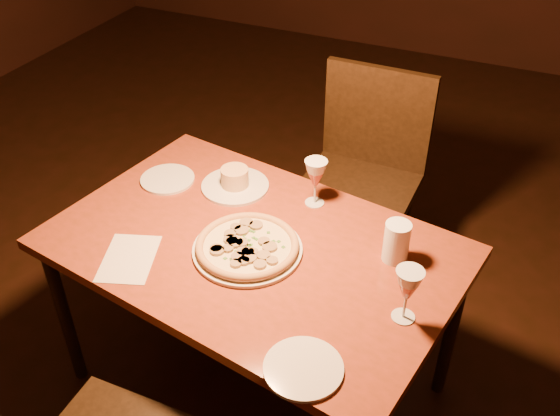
% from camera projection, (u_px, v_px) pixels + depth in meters
% --- Properties ---
extents(floor, '(7.00, 7.00, 0.00)m').
position_uv_depth(floor, '(262.00, 395.00, 2.36)').
color(floor, black).
rests_on(floor, ground).
extents(dining_table, '(1.42, 1.04, 0.69)m').
position_uv_depth(dining_table, '(253.00, 258.00, 2.04)').
color(dining_table, maroon).
rests_on(dining_table, floor).
extents(chair_far, '(0.47, 0.47, 0.96)m').
position_uv_depth(chair_far, '(363.00, 172.00, 2.62)').
color(chair_far, black).
rests_on(chair_far, floor).
extents(pizza_plate, '(0.35, 0.35, 0.04)m').
position_uv_depth(pizza_plate, '(247.00, 246.00, 1.96)').
color(pizza_plate, silver).
rests_on(pizza_plate, dining_table).
extents(ramekin_saucer, '(0.24, 0.24, 0.08)m').
position_uv_depth(ramekin_saucer, '(235.00, 182.00, 2.25)').
color(ramekin_saucer, silver).
rests_on(ramekin_saucer, dining_table).
extents(wine_glass_far, '(0.08, 0.08, 0.17)m').
position_uv_depth(wine_glass_far, '(315.00, 183.00, 2.13)').
color(wine_glass_far, '#B2514A').
rests_on(wine_glass_far, dining_table).
extents(wine_glass_right, '(0.08, 0.08, 0.17)m').
position_uv_depth(wine_glass_right, '(407.00, 295.00, 1.69)').
color(wine_glass_right, '#B2514A').
rests_on(wine_glass_right, dining_table).
extents(water_tumbler, '(0.08, 0.08, 0.13)m').
position_uv_depth(water_tumbler, '(396.00, 242.00, 1.91)').
color(water_tumbler, silver).
rests_on(water_tumbler, dining_table).
extents(side_plate_left, '(0.20, 0.20, 0.01)m').
position_uv_depth(side_plate_left, '(168.00, 179.00, 2.29)').
color(side_plate_left, silver).
rests_on(side_plate_left, dining_table).
extents(side_plate_near, '(0.21, 0.21, 0.01)m').
position_uv_depth(side_plate_near, '(303.00, 368.00, 1.60)').
color(side_plate_near, silver).
rests_on(side_plate_near, dining_table).
extents(menu_card, '(0.23, 0.27, 0.00)m').
position_uv_depth(menu_card, '(129.00, 258.00, 1.94)').
color(menu_card, beige).
rests_on(menu_card, dining_table).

